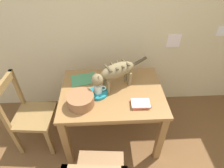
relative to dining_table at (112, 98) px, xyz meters
The scene contains 9 objects.
wall_rear 0.91m from the dining_table, 93.06° to the left, with size 5.28×0.11×2.50m.
dining_table is the anchor object (origin of this frame).
cat 0.32m from the dining_table, 60.87° to the left, with size 0.60×0.35×0.30m.
saucer_bowl 0.19m from the dining_table, 165.77° to the right, with size 0.20×0.20×0.03m, color teal.
coffee_mug 0.23m from the dining_table, 165.44° to the right, with size 0.13×0.09×0.09m.
magazine 0.40m from the dining_table, 145.60° to the left, with size 0.29×0.21×0.01m, color #479361.
book_stack 0.37m from the dining_table, 38.92° to the right, with size 0.20×0.15×0.04m.
wicker_basket 0.40m from the dining_table, 150.19° to the right, with size 0.27×0.27×0.12m.
wooden_chair_near 0.95m from the dining_table, behind, with size 0.46×0.46×0.95m.
Camera 1 is at (-0.04, -0.10, 2.12)m, focal length 30.49 mm.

